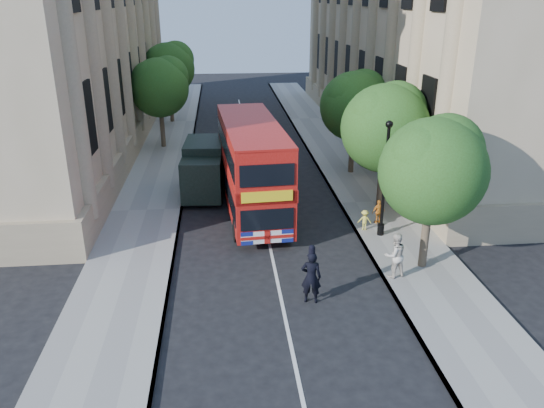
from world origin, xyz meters
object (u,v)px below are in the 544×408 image
object	(u,v)px
box_van	(204,170)
woman_pedestrian	(395,255)
lamp_post	(384,184)
police_constable	(311,277)
double_decker_bus	(252,165)

from	to	relation	value
box_van	woman_pedestrian	size ratio (longest dim) A/B	2.83
lamp_post	police_constable	distance (m)	6.58
police_constable	woman_pedestrian	distance (m)	3.62
police_constable	double_decker_bus	bearing A→B (deg)	-68.04
lamp_post	box_van	world-z (taller)	lamp_post
double_decker_bus	box_van	xyz separation A→B (m)	(-2.41, 2.61, -1.06)
woman_pedestrian	double_decker_bus	bearing A→B (deg)	-69.19
box_van	lamp_post	bearing A→B (deg)	-34.83
double_decker_bus	box_van	size ratio (longest dim) A/B	1.93
lamp_post	woman_pedestrian	world-z (taller)	lamp_post
lamp_post	box_van	distance (m)	10.12
lamp_post	box_van	bearing A→B (deg)	141.82
lamp_post	box_van	xyz separation A→B (m)	(-7.91, 6.22, -1.14)
police_constable	woman_pedestrian	world-z (taller)	police_constable
lamp_post	woman_pedestrian	xyz separation A→B (m)	(-0.60, -3.73, -1.50)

